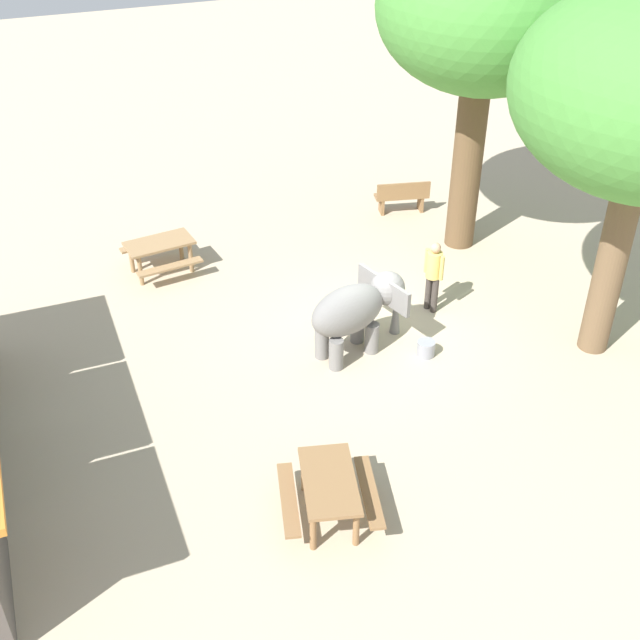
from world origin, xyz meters
TOP-DOWN VIEW (x-y plane):
  - ground_plane at (0.00, 0.00)m, footprint 60.00×60.00m
  - elephant at (-0.37, 0.81)m, footprint 1.57×2.22m
  - person_handler at (0.37, -1.28)m, footprint 0.49×0.32m
  - shade_tree_secondary at (2.76, -3.35)m, footprint 4.88×4.48m
  - wooden_bench at (4.77, -2.78)m, footprint 0.71×1.45m
  - picnic_table_near at (-4.18, 2.95)m, footprint 1.82×1.81m
  - picnic_table_far at (4.09, 3.72)m, footprint 1.66×1.68m
  - feed_bucket at (-1.04, -0.41)m, footprint 0.36×0.36m

SIDE VIEW (x-z plane):
  - ground_plane at x=0.00m, z-range 0.00..0.00m
  - feed_bucket at x=-1.04m, z-range 0.00..0.32m
  - wooden_bench at x=4.77m, z-range 0.03..0.91m
  - picnic_table_near at x=-4.18m, z-range 0.20..0.98m
  - picnic_table_far at x=4.09m, z-range 0.20..0.98m
  - person_handler at x=0.37m, z-range 0.14..1.76m
  - elephant at x=-0.37m, z-range 0.21..1.74m
  - shade_tree_secondary at x=2.76m, z-range 1.80..9.04m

